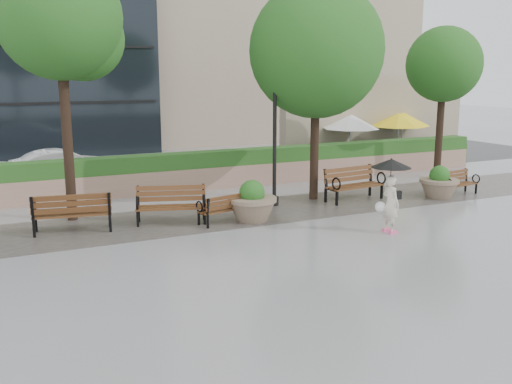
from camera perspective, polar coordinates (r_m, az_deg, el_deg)
name	(u,v)px	position (r m, az deg, el deg)	size (l,w,h in m)	color
ground	(309,236)	(14.80, 5.36, -4.41)	(100.00, 100.00, 0.00)	gray
cobble_strip	(259,211)	(17.36, 0.31, -1.91)	(28.00, 3.20, 0.01)	#383330
hedge_wall	(212,170)	(20.83, -4.45, 2.22)	(24.00, 0.80, 1.35)	#A07A67
cafe_wall	(375,118)	(27.92, 11.85, 7.21)	(10.00, 0.60, 4.00)	tan
cafe_hedge	(395,157)	(26.06, 13.74, 3.38)	(8.00, 0.50, 0.90)	#1C501A
asphalt_street	(179,171)	(24.67, -7.76, 2.09)	(40.00, 7.00, 0.00)	black
bench_0	(73,221)	(15.76, -17.84, -2.74)	(2.09, 1.11, 1.07)	#5A2F1A
bench_1	(171,213)	(16.07, -8.45, -2.06)	(2.05, 1.29, 1.03)	#5A2F1A
bench_2	(225,214)	(16.00, -3.10, -2.22)	(1.65, 0.97, 0.83)	#5A2F1A
bench_3	(354,191)	(18.99, 9.77, 0.10)	(2.10, 1.03, 1.09)	#5A2F1A
bench_4	(457,188)	(20.75, 19.48, 0.36)	(1.61, 0.82, 0.83)	#5A2F1A
planter_left	(252,205)	(16.15, -0.40, -1.30)	(1.40, 1.40, 1.18)	#7F6B56
planter_right	(439,185)	(20.12, 17.83, 0.66)	(1.30, 1.30, 1.09)	#7F6B56
lamppost	(275,154)	(17.80, 1.87, 3.86)	(0.28, 0.28, 3.79)	black
tree_0	(65,24)	(16.81, -18.56, 15.67)	(3.45, 3.35, 7.26)	black
tree_1	(319,54)	(18.81, 6.35, 13.52)	(4.29, 4.29, 6.98)	black
tree_2	(445,68)	(23.99, 18.40, 11.72)	(3.08, 2.92, 5.91)	black
patio_umb_white	(351,122)	(25.74, 9.50, 6.90)	(2.50, 2.50, 2.30)	black
patio_umb_yellow_a	(399,120)	(27.27, 14.08, 6.98)	(2.50, 2.50, 2.30)	black
patio_umb_yellow_b	(403,119)	(27.80, 14.48, 7.05)	(2.50, 2.50, 2.30)	black
car_right	(63,166)	(23.17, -18.71, 2.51)	(1.33, 3.81, 1.25)	silver
pedestrian	(391,188)	(15.23, 13.32, 0.37)	(1.06, 1.06, 1.95)	beige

